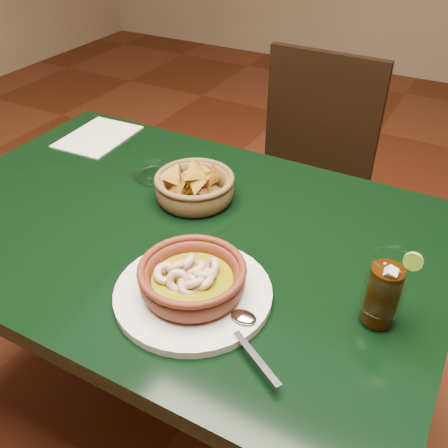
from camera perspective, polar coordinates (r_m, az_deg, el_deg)
The scene contains 9 objects.
ground at distance 1.68m, azimuth -4.15°, elevation -21.22°, with size 7.00×7.00×0.00m, color #471C0C.
dining_table at distance 1.19m, azimuth -5.49°, elevation -3.83°, with size 1.20×0.80×0.75m.
dining_chair at distance 1.78m, azimuth 9.00°, elevation 4.91°, with size 0.44×0.44×0.92m.
shrimp_plate at distance 0.92m, azimuth -3.59°, elevation -6.69°, with size 0.38×0.29×0.08m.
chip_basket at distance 1.19m, azimuth -3.37°, elevation 4.25°, with size 0.22×0.22×0.12m.
guacamole_ramekin at distance 1.27m, azimuth -2.79°, elevation 5.51°, with size 0.11×0.11×0.04m.
cola_drink at distance 0.89m, azimuth 17.77°, elevation -7.30°, with size 0.14×0.14×0.16m.
glass_ashtray at distance 1.30m, azimuth -8.02°, elevation 5.85°, with size 0.12×0.12×0.03m.
paper_menu at distance 1.55m, azimuth -14.21°, elevation 9.66°, with size 0.18×0.24×0.00m.
Camera 1 is at (0.54, -0.75, 1.41)m, focal length 40.00 mm.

